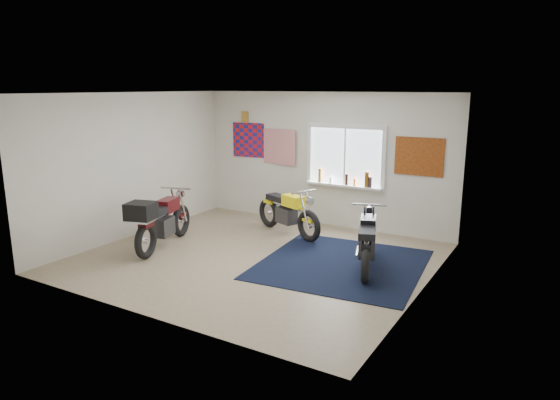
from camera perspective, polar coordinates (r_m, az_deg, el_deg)
The scene contains 10 objects.
ground at distance 8.40m, azimuth -2.75°, elevation -6.64°, with size 5.50×5.50×0.00m, color #9E896B.
room_shell at distance 8.00m, azimuth -2.87°, elevation 4.49°, with size 5.50×5.50×5.50m.
navy_rug at distance 8.16m, azimuth 7.04°, elevation -7.29°, with size 2.50×2.60×0.01m, color black.
window_assembly at distance 9.96m, azimuth 7.46°, elevation 4.49°, with size 1.66×0.17×1.26m.
oil_bottles at distance 9.89m, azimuth 8.13°, elevation 2.38°, with size 1.15×0.09×0.30m.
flag_display at distance 11.06m, azimuth -4.04°, elevation 9.45°, with size 1.60×0.10×1.17m.
triumph_poster at distance 9.48m, azimuth 15.61°, elevation 4.80°, with size 0.90×0.03×0.70m, color #A54C14.
yellow_triumph at distance 9.64m, azimuth 0.89°, elevation -1.51°, with size 1.76×0.84×0.93m.
black_chrome_bike at distance 7.94m, azimuth 9.92°, elevation -4.87°, with size 0.77×1.76×0.94m.
maroon_tourer at distance 8.95m, azimuth -13.59°, elevation -2.33°, with size 0.89×1.93×0.99m.
Camera 1 is at (4.38, -6.60, 2.81)m, focal length 32.00 mm.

